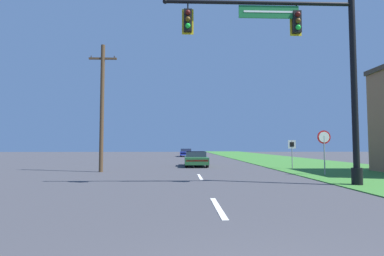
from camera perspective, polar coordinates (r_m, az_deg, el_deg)
grass_verge_right at (r=34.18m, az=17.74°, el=-6.01°), size 10.00×110.00×0.04m
road_center_line at (r=24.23m, az=0.34°, el=-7.34°), size 0.16×34.80×0.01m
signal_mast at (r=14.05m, az=21.49°, el=11.70°), size 8.43×0.47×8.66m
car_ahead at (r=24.67m, az=0.73°, el=-5.87°), size 1.84×4.64×1.19m
far_car at (r=46.72m, az=-1.17°, el=-4.71°), size 1.82×4.38×1.19m
stop_sign at (r=18.64m, az=23.85°, el=-2.51°), size 0.76×0.07×2.50m
route_sign_post at (r=22.89m, az=18.49°, el=-3.58°), size 0.55×0.06×2.03m
utility_pole_near at (r=20.24m, az=-16.77°, el=4.15°), size 1.80×0.26×8.25m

